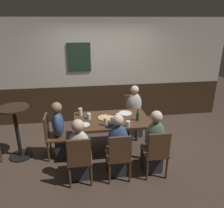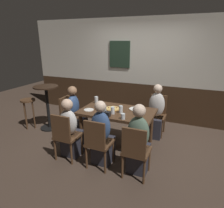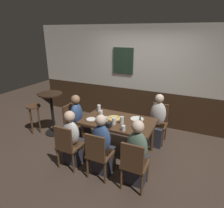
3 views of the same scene
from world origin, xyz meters
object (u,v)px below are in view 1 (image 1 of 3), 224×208
(tumbler_short, at_px, (80,112))
(beer_glass_tall, at_px, (112,120))
(person_head_west, at_px, (61,134))
(pint_glass_amber, at_px, (128,124))
(pint_glass_pale, at_px, (105,122))
(side_bar_table, at_px, (17,128))
(person_right_near, at_px, (153,146))
(chair_left_near, at_px, (80,158))
(tumbler_water, at_px, (118,118))
(beer_bottle_green, at_px, (138,116))
(condiment_caddy, at_px, (111,125))
(chair_right_far, at_px, (133,112))
(chair_right_near, at_px, (156,151))
(chair_mid_near, at_px, (119,154))
(pizza, at_px, (105,118))
(plate_white_small, at_px, (84,125))
(person_right_far, at_px, (134,114))
(chair_head_west, at_px, (53,134))
(person_mid_near, at_px, (117,150))
(person_left_near, at_px, (80,153))
(plate_white_large, at_px, (125,113))
(dining_table, at_px, (111,123))
(beer_glass_half, at_px, (89,116))

(tumbler_short, relative_size, beer_glass_tall, 1.09)
(tumbler_short, bearing_deg, person_head_west, -145.45)
(pint_glass_amber, relative_size, pint_glass_pale, 0.64)
(tumbler_short, height_order, side_bar_table, side_bar_table)
(person_right_near, height_order, side_bar_table, person_right_near)
(chair_left_near, distance_m, side_bar_table, 1.51)
(tumbler_water, relative_size, beer_bottle_green, 0.63)
(condiment_caddy, xyz_separation_m, side_bar_table, (-1.75, 0.45, -0.17))
(beer_glass_tall, bearing_deg, pint_glass_pale, -153.75)
(chair_right_far, relative_size, chair_right_near, 1.00)
(tumbler_short, relative_size, side_bar_table, 0.14)
(chair_mid_near, relative_size, pizza, 3.01)
(chair_left_near, bearing_deg, plate_white_small, 80.77)
(person_right_near, xyz_separation_m, tumbler_short, (-1.23, 0.96, 0.31))
(person_head_west, bearing_deg, chair_left_near, -68.34)
(person_right_far, bearing_deg, tumbler_short, -160.66)
(chair_head_west, height_order, chair_left_near, same)
(person_mid_near, bearing_deg, chair_right_near, -14.35)
(person_left_near, height_order, plate_white_large, person_left_near)
(dining_table, relative_size, beer_glass_tall, 10.56)
(chair_right_far, bearing_deg, chair_head_west, -154.22)
(person_head_west, bearing_deg, tumbler_water, -5.36)
(person_right_far, bearing_deg, condiment_caddy, -123.28)
(beer_glass_tall, relative_size, beer_glass_half, 1.18)
(beer_glass_tall, bearing_deg, chair_head_west, 169.99)
(person_right_near, xyz_separation_m, beer_bottle_green, (-0.15, 0.56, 0.33))
(beer_bottle_green, bearing_deg, tumbler_water, 174.97)
(pizza, height_order, plate_white_large, pizza)
(dining_table, height_order, chair_right_far, chair_right_far)
(tumbler_water, bearing_deg, chair_left_near, -134.81)
(chair_mid_near, height_order, pizza, chair_mid_near)
(tumbler_water, distance_m, condiment_caddy, 0.31)
(pizza, bearing_deg, person_head_west, -177.20)
(person_mid_near, height_order, beer_glass_tall, person_mid_near)
(dining_table, height_order, plate_white_small, plate_white_small)
(person_right_far, xyz_separation_m, condiment_caddy, (-0.69, -1.05, 0.29))
(chair_head_west, height_order, pint_glass_amber, chair_head_west)
(condiment_caddy, bearing_deg, pint_glass_amber, -0.82)
(beer_glass_half, bearing_deg, beer_bottle_green, -12.04)
(beer_glass_half, relative_size, side_bar_table, 0.11)
(person_left_near, relative_size, tumbler_short, 7.47)
(dining_table, xyz_separation_m, tumbler_water, (0.11, -0.10, 0.15))
(person_head_west, bearing_deg, pizza, 2.80)
(person_right_far, bearing_deg, beer_glass_tall, -125.99)
(chair_right_near, bearing_deg, tumbler_water, 124.63)
(chair_right_far, relative_size, person_right_near, 0.75)
(chair_head_west, xyz_separation_m, plate_white_large, (1.45, 0.22, 0.25))
(person_right_far, height_order, condiment_caddy, person_right_far)
(beer_bottle_green, bearing_deg, chair_head_west, 175.25)
(beer_bottle_green, bearing_deg, pint_glass_pale, -168.42)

